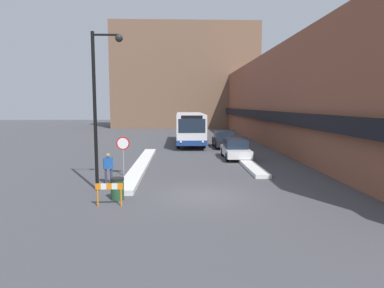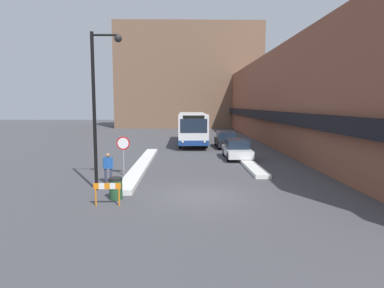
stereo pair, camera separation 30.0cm
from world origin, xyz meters
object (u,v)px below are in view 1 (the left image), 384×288
(parked_car_front, at_px, (235,149))
(stop_sign, at_px, (123,148))
(city_bus, at_px, (190,127))
(trash_bin, at_px, (117,189))
(pedestrian, at_px, (108,165))
(parked_car_middle, at_px, (224,139))
(street_lamp, at_px, (100,96))
(construction_barricade, at_px, (109,190))

(parked_car_front, xyz_separation_m, stop_sign, (-7.50, -6.11, 0.89))
(parked_car_front, bearing_deg, city_bus, 107.83)
(city_bus, distance_m, trash_bin, 21.43)
(pedestrian, height_order, trash_bin, pedestrian)
(parked_car_middle, distance_m, pedestrian, 17.03)
(city_bus, relative_size, stop_sign, 5.22)
(city_bus, bearing_deg, street_lamp, -103.84)
(parked_car_front, distance_m, construction_barricade, 14.08)
(parked_car_front, bearing_deg, construction_barricade, -120.23)
(city_bus, bearing_deg, pedestrian, -104.77)
(parked_car_middle, bearing_deg, parked_car_front, -90.00)
(parked_car_middle, bearing_deg, construction_barricade, -110.38)
(city_bus, distance_m, parked_car_middle, 4.47)
(city_bus, relative_size, parked_car_middle, 2.59)
(street_lamp, bearing_deg, trash_bin, -58.86)
(street_lamp, distance_m, construction_barricade, 4.76)
(parked_car_middle, distance_m, construction_barricade, 20.36)
(parked_car_front, height_order, construction_barricade, parked_car_front)
(stop_sign, height_order, construction_barricade, stop_sign)
(parked_car_front, distance_m, pedestrian, 11.38)
(city_bus, bearing_deg, stop_sign, -105.11)
(street_lamp, height_order, trash_bin, street_lamp)
(parked_car_front, height_order, trash_bin, parked_car_front)
(pedestrian, xyz_separation_m, trash_bin, (0.99, -3.01, -0.48))
(parked_car_front, relative_size, pedestrian, 2.75)
(parked_car_front, distance_m, stop_sign, 9.72)
(street_lamp, bearing_deg, city_bus, 76.16)
(parked_car_front, bearing_deg, pedestrian, -134.26)
(city_bus, distance_m, pedestrian, 18.68)
(city_bus, xyz_separation_m, parked_car_middle, (3.18, -2.98, -1.00))
(parked_car_middle, bearing_deg, city_bus, 136.86)
(stop_sign, bearing_deg, street_lamp, -97.69)
(parked_car_middle, height_order, trash_bin, parked_car_middle)
(parked_car_middle, relative_size, trash_bin, 4.80)
(pedestrian, bearing_deg, construction_barricade, -76.92)
(stop_sign, bearing_deg, parked_car_middle, 60.05)
(stop_sign, relative_size, construction_barricade, 2.06)
(street_lamp, xyz_separation_m, trash_bin, (1.01, -1.67, -4.03))
(pedestrian, relative_size, construction_barricade, 1.45)
(construction_barricade, bearing_deg, trash_bin, 82.18)
(street_lamp, distance_m, pedestrian, 3.79)
(city_bus, height_order, street_lamp, street_lamp)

